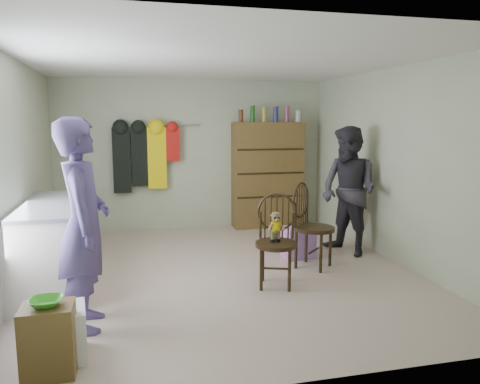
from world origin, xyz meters
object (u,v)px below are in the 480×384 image
object	(u,v)px
chair_front	(276,235)
chair_far	(309,222)
dresser	(268,174)
counter	(51,245)

from	to	relation	value
chair_front	chair_far	xyz separation A→B (m)	(0.61, 0.53, 0.00)
chair_far	chair_front	bearing A→B (deg)	175.93
chair_front	dresser	world-z (taller)	dresser
chair_front	chair_far	distance (m)	0.81
chair_front	counter	bearing A→B (deg)	-173.24
dresser	chair_far	bearing A→B (deg)	-93.98
chair_far	dresser	distance (m)	2.35
counter	chair_far	world-z (taller)	chair_far
chair_far	counter	bearing A→B (deg)	134.50
counter	dresser	bearing A→B (deg)	35.69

